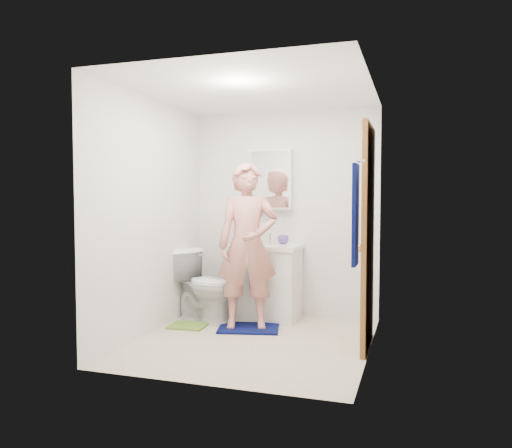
{
  "coord_description": "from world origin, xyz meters",
  "views": [
    {
      "loc": [
        1.48,
        -4.52,
        1.38
      ],
      "look_at": [
        -0.05,
        0.25,
        1.12
      ],
      "focal_mm": 35.0,
      "sensor_mm": 36.0,
      "label": 1
    }
  ],
  "objects": [
    {
      "name": "sink_basin",
      "position": [
        -0.15,
        0.91,
        0.84
      ],
      "size": [
        0.4,
        0.4,
        0.03
      ],
      "primitive_type": "cylinder",
      "color": "white",
      "rests_on": "countertop"
    },
    {
      "name": "faucet",
      "position": [
        -0.15,
        1.09,
        0.91
      ],
      "size": [
        0.03,
        0.03,
        0.12
      ],
      "primitive_type": "cylinder",
      "color": "silver",
      "rests_on": "countertop"
    },
    {
      "name": "wall_right",
      "position": [
        1.11,
        0.0,
        1.2
      ],
      "size": [
        0.02,
        2.4,
        2.4
      ],
      "primitive_type": "cube",
      "color": "silver",
      "rests_on": "ground"
    },
    {
      "name": "countertop",
      "position": [
        -0.15,
        0.91,
        0.83
      ],
      "size": [
        0.79,
        0.59,
        0.05
      ],
      "primitive_type": "cube",
      "color": "white",
      "rests_on": "vanity_cabinet"
    },
    {
      "name": "door_knob",
      "position": [
        1.03,
        -0.17,
        0.95
      ],
      "size": [
        0.07,
        0.07,
        0.07
      ],
      "primitive_type": "sphere",
      "color": "gold",
      "rests_on": "door"
    },
    {
      "name": "vanity_cabinet",
      "position": [
        -0.15,
        0.91,
        0.4
      ],
      "size": [
        0.75,
        0.55,
        0.8
      ],
      "primitive_type": "cube",
      "color": "white",
      "rests_on": "floor"
    },
    {
      "name": "door",
      "position": [
        1.07,
        0.15,
        1.02
      ],
      "size": [
        0.05,
        0.8,
        2.05
      ],
      "primitive_type": "cube",
      "color": "#935A28",
      "rests_on": "ground"
    },
    {
      "name": "toilet",
      "position": [
        -0.76,
        0.6,
        0.4
      ],
      "size": [
        0.88,
        0.67,
        0.8
      ],
      "primitive_type": "imported",
      "rotation": [
        0.0,
        0.0,
        1.26
      ],
      "color": "white",
      "rests_on": "floor"
    },
    {
      "name": "soap_dispenser",
      "position": [
        -0.33,
        0.85,
        0.94
      ],
      "size": [
        0.09,
        0.09,
        0.19
      ],
      "primitive_type": "imported",
      "rotation": [
        0.0,
        0.0,
        -0.06
      ],
      "color": "#C15A5C",
      "rests_on": "countertop"
    },
    {
      "name": "toothbrush_cup",
      "position": [
        0.03,
        1.02,
        0.9
      ],
      "size": [
        0.16,
        0.16,
        0.1
      ],
      "primitive_type": "imported",
      "rotation": [
        0.0,
        0.0,
        0.26
      ],
      "color": "#65479C",
      "rests_on": "countertop"
    },
    {
      "name": "wall_back",
      "position": [
        0.0,
        1.21,
        1.2
      ],
      "size": [
        2.2,
        0.02,
        2.4
      ],
      "primitive_type": "cube",
      "color": "silver",
      "rests_on": "ground"
    },
    {
      "name": "ceiling",
      "position": [
        0.0,
        0.0,
        2.41
      ],
      "size": [
        2.2,
        2.4,
        0.02
      ],
      "primitive_type": "cube",
      "color": "white",
      "rests_on": "ground"
    },
    {
      "name": "towel",
      "position": [
        1.03,
        -0.57,
        1.25
      ],
      "size": [
        0.03,
        0.24,
        0.8
      ],
      "primitive_type": "cube",
      "color": "#070E49",
      "rests_on": "wall_right"
    },
    {
      "name": "wall_left",
      "position": [
        -1.11,
        0.0,
        1.2
      ],
      "size": [
        0.02,
        2.4,
        2.4
      ],
      "primitive_type": "cube",
      "color": "silver",
      "rests_on": "ground"
    },
    {
      "name": "towel_hook",
      "position": [
        1.07,
        -0.57,
        1.67
      ],
      "size": [
        0.06,
        0.02,
        0.02
      ],
      "primitive_type": "cylinder",
      "rotation": [
        0.0,
        1.57,
        0.0
      ],
      "color": "silver",
      "rests_on": "wall_right"
    },
    {
      "name": "mirror_panel",
      "position": [
        -0.15,
        1.08,
        1.6
      ],
      "size": [
        0.46,
        0.01,
        0.66
      ],
      "primitive_type": "cube",
      "color": "white",
      "rests_on": "wall_back"
    },
    {
      "name": "wall_front",
      "position": [
        0.0,
        -1.21,
        1.2
      ],
      "size": [
        2.2,
        0.02,
        2.4
      ],
      "primitive_type": "cube",
      "color": "silver",
      "rests_on": "ground"
    },
    {
      "name": "floor",
      "position": [
        0.0,
        0.0,
        -0.01
      ],
      "size": [
        2.2,
        2.4,
        0.02
      ],
      "primitive_type": "cube",
      "color": "beige",
      "rests_on": "ground"
    },
    {
      "name": "bath_mat",
      "position": [
        -0.18,
        0.39,
        0.01
      ],
      "size": [
        0.71,
        0.58,
        0.02
      ],
      "primitive_type": "cube",
      "rotation": [
        0.0,
        0.0,
        0.23
      ],
      "color": "#070E49",
      "rests_on": "floor"
    },
    {
      "name": "medicine_cabinet",
      "position": [
        -0.15,
        1.14,
        1.6
      ],
      "size": [
        0.5,
        0.12,
        0.7
      ],
      "primitive_type": "cube",
      "color": "white",
      "rests_on": "wall_back"
    },
    {
      "name": "green_rug",
      "position": [
        -0.84,
        0.29,
        0.01
      ],
      "size": [
        0.41,
        0.35,
        0.02
      ],
      "primitive_type": "cube",
      "rotation": [
        0.0,
        0.0,
        0.06
      ],
      "color": "olive",
      "rests_on": "floor"
    },
    {
      "name": "man",
      "position": [
        -0.2,
        0.41,
        0.89
      ],
      "size": [
        0.73,
        0.59,
        1.73
      ],
      "primitive_type": "imported",
      "rotation": [
        0.0,
        0.0,
        0.32
      ],
      "color": "tan",
      "rests_on": "bath_mat"
    }
  ]
}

